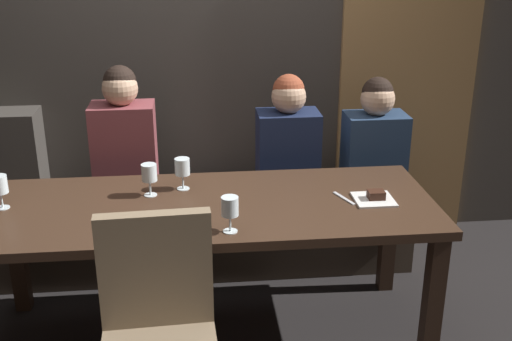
{
  "coord_description": "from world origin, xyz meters",
  "views": [
    {
      "loc": [
        -0.06,
        -2.78,
        1.97
      ],
      "look_at": [
        0.25,
        0.16,
        0.84
      ],
      "focal_mm": 44.1,
      "sensor_mm": 36.0,
      "label": 1
    }
  ],
  "objects_px": {
    "diner_redhead": "(124,141)",
    "dessert_plate": "(375,198)",
    "wine_glass_center_front": "(149,173)",
    "banquette_bench": "(207,234)",
    "wine_glass_center_back": "(230,208)",
    "dining_table": "(208,220)",
    "diner_bearded": "(288,142)",
    "fork_on_table": "(344,198)",
    "diner_far_end": "(375,141)",
    "chair_near_side": "(158,326)",
    "wine_glass_end_right": "(182,168)"
  },
  "relations": [
    {
      "from": "wine_glass_center_front",
      "to": "dessert_plate",
      "type": "xyz_separation_m",
      "value": [
        1.09,
        -0.18,
        -0.1
      ]
    },
    {
      "from": "diner_redhead",
      "to": "wine_glass_end_right",
      "type": "distance_m",
      "value": 0.6
    },
    {
      "from": "wine_glass_center_front",
      "to": "fork_on_table",
      "type": "relative_size",
      "value": 0.96
    },
    {
      "from": "dining_table",
      "to": "diner_bearded",
      "type": "xyz_separation_m",
      "value": [
        0.49,
        0.69,
        0.16
      ]
    },
    {
      "from": "chair_near_side",
      "to": "wine_glass_center_front",
      "type": "xyz_separation_m",
      "value": [
        -0.06,
        0.85,
        0.3
      ]
    },
    {
      "from": "banquette_bench",
      "to": "diner_bearded",
      "type": "xyz_separation_m",
      "value": [
        0.49,
        -0.01,
        0.58
      ]
    },
    {
      "from": "diner_far_end",
      "to": "wine_glass_center_back",
      "type": "bearing_deg",
      "value": -132.91
    },
    {
      "from": "wine_glass_center_front",
      "to": "wine_glass_end_right",
      "type": "distance_m",
      "value": 0.17
    },
    {
      "from": "dining_table",
      "to": "wine_glass_center_front",
      "type": "relative_size",
      "value": 13.41
    },
    {
      "from": "chair_near_side",
      "to": "diner_redhead",
      "type": "height_order",
      "value": "diner_redhead"
    },
    {
      "from": "banquette_bench",
      "to": "wine_glass_center_front",
      "type": "height_order",
      "value": "wine_glass_center_front"
    },
    {
      "from": "diner_far_end",
      "to": "wine_glass_end_right",
      "type": "bearing_deg",
      "value": -156.71
    },
    {
      "from": "chair_near_side",
      "to": "fork_on_table",
      "type": "xyz_separation_m",
      "value": [
        0.88,
        0.71,
        0.18
      ]
    },
    {
      "from": "diner_redhead",
      "to": "chair_near_side",
      "type": "bearing_deg",
      "value": -80.54
    },
    {
      "from": "wine_glass_center_back",
      "to": "dining_table",
      "type": "bearing_deg",
      "value": 105.78
    },
    {
      "from": "dining_table",
      "to": "diner_redhead",
      "type": "bearing_deg",
      "value": 122.88
    },
    {
      "from": "dining_table",
      "to": "wine_glass_center_back",
      "type": "height_order",
      "value": "wine_glass_center_back"
    },
    {
      "from": "diner_redhead",
      "to": "diner_far_end",
      "type": "relative_size",
      "value": 1.13
    },
    {
      "from": "banquette_bench",
      "to": "diner_redhead",
      "type": "distance_m",
      "value": 0.76
    },
    {
      "from": "diner_redhead",
      "to": "dessert_plate",
      "type": "relative_size",
      "value": 4.37
    },
    {
      "from": "wine_glass_center_front",
      "to": "wine_glass_center_back",
      "type": "height_order",
      "value": "same"
    },
    {
      "from": "chair_near_side",
      "to": "wine_glass_center_front",
      "type": "distance_m",
      "value": 0.91
    },
    {
      "from": "banquette_bench",
      "to": "diner_redhead",
      "type": "xyz_separation_m",
      "value": [
        -0.45,
        0.0,
        0.61
      ]
    },
    {
      "from": "dining_table",
      "to": "wine_glass_center_back",
      "type": "bearing_deg",
      "value": -74.22
    },
    {
      "from": "dining_table",
      "to": "diner_redhead",
      "type": "distance_m",
      "value": 0.86
    },
    {
      "from": "diner_redhead",
      "to": "wine_glass_center_back",
      "type": "xyz_separation_m",
      "value": [
        0.54,
        -1.01,
        0.01
      ]
    },
    {
      "from": "diner_bearded",
      "to": "wine_glass_end_right",
      "type": "bearing_deg",
      "value": -141.38
    },
    {
      "from": "banquette_bench",
      "to": "wine_glass_center_back",
      "type": "relative_size",
      "value": 15.24
    },
    {
      "from": "diner_far_end",
      "to": "dessert_plate",
      "type": "bearing_deg",
      "value": -105.76
    },
    {
      "from": "diner_far_end",
      "to": "wine_glass_center_front",
      "type": "bearing_deg",
      "value": -156.81
    },
    {
      "from": "chair_near_side",
      "to": "diner_bearded",
      "type": "xyz_separation_m",
      "value": [
        0.71,
        1.41,
        0.25
      ]
    },
    {
      "from": "banquette_bench",
      "to": "wine_glass_center_back",
      "type": "distance_m",
      "value": 1.19
    },
    {
      "from": "diner_bearded",
      "to": "fork_on_table",
      "type": "distance_m",
      "value": 0.72
    },
    {
      "from": "banquette_bench",
      "to": "diner_bearded",
      "type": "distance_m",
      "value": 0.76
    },
    {
      "from": "diner_bearded",
      "to": "dessert_plate",
      "type": "relative_size",
      "value": 4.01
    },
    {
      "from": "wine_glass_end_right",
      "to": "chair_near_side",
      "type": "bearing_deg",
      "value": -96.09
    },
    {
      "from": "diner_redhead",
      "to": "wine_glass_center_front",
      "type": "distance_m",
      "value": 0.6
    },
    {
      "from": "chair_near_side",
      "to": "diner_far_end",
      "type": "relative_size",
      "value": 1.34
    },
    {
      "from": "diner_far_end",
      "to": "fork_on_table",
      "type": "xyz_separation_m",
      "value": [
        -0.35,
        -0.7,
        -0.05
      ]
    },
    {
      "from": "dessert_plate",
      "to": "diner_bearded",
      "type": "bearing_deg",
      "value": 113.4
    },
    {
      "from": "diner_far_end",
      "to": "wine_glass_center_front",
      "type": "xyz_separation_m",
      "value": [
        -1.3,
        -0.56,
        0.06
      ]
    },
    {
      "from": "wine_glass_center_front",
      "to": "banquette_bench",
      "type": "bearing_deg",
      "value": 63.67
    },
    {
      "from": "wine_glass_center_front",
      "to": "wine_glass_end_right",
      "type": "relative_size",
      "value": 1.0
    },
    {
      "from": "diner_far_end",
      "to": "wine_glass_end_right",
      "type": "height_order",
      "value": "diner_far_end"
    },
    {
      "from": "dining_table",
      "to": "dessert_plate",
      "type": "relative_size",
      "value": 11.58
    },
    {
      "from": "dining_table",
      "to": "fork_on_table",
      "type": "height_order",
      "value": "fork_on_table"
    },
    {
      "from": "banquette_bench",
      "to": "diner_far_end",
      "type": "bearing_deg",
      "value": -0.6
    },
    {
      "from": "wine_glass_center_front",
      "to": "dessert_plate",
      "type": "height_order",
      "value": "wine_glass_center_front"
    },
    {
      "from": "dining_table",
      "to": "wine_glass_end_right",
      "type": "distance_m",
      "value": 0.31
    },
    {
      "from": "dining_table",
      "to": "wine_glass_center_front",
      "type": "xyz_separation_m",
      "value": [
        -0.28,
        0.13,
        0.2
      ]
    }
  ]
}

